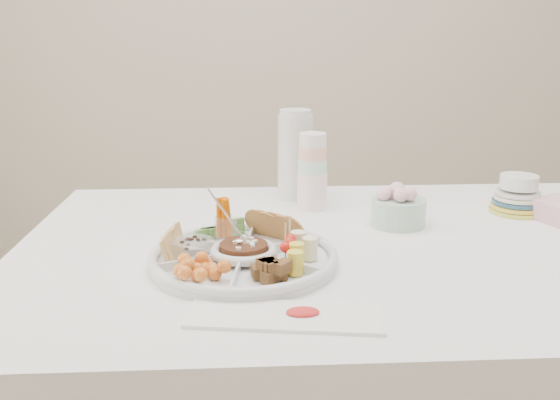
{
  "coord_description": "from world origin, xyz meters",
  "views": [
    {
      "loc": [
        -0.24,
        -1.26,
        1.22
      ],
      "look_at": [
        -0.17,
        -0.02,
        0.87
      ],
      "focal_mm": 38.0,
      "sensor_mm": 36.0,
      "label": 1
    }
  ],
  "objects": [
    {
      "name": "cup_stack",
      "position": [
        -0.06,
        0.28,
        0.87
      ],
      "size": [
        0.1,
        0.1,
        0.22
      ],
      "primitive_type": "cylinder",
      "rotation": [
        0.0,
        0.0,
        0.31
      ],
      "color": "white",
      "rests_on": "dining_table"
    },
    {
      "name": "cherries",
      "position": [
        -0.33,
        -0.22,
        0.79
      ],
      "size": [
        0.15,
        0.15,
        0.05
      ],
      "primitive_type": null,
      "rotation": [
        0.0,
        0.0,
        0.4
      ],
      "color": "orange",
      "rests_on": "party_tray"
    },
    {
      "name": "flower_bowl",
      "position": [
        0.13,
        0.12,
        0.81
      ],
      "size": [
        0.14,
        0.14,
        0.1
      ],
      "primitive_type": "cylinder",
      "rotation": [
        0.0,
        0.0,
        0.02
      ],
      "color": "#8AC6AC",
      "rests_on": "dining_table"
    },
    {
      "name": "pita_raisins",
      "position": [
        -0.38,
        -0.1,
        0.8
      ],
      "size": [
        0.15,
        0.15,
        0.06
      ],
      "primitive_type": null,
      "rotation": [
        0.0,
        0.0,
        0.4
      ],
      "color": "tan",
      "rests_on": "party_tray"
    },
    {
      "name": "bean_dip",
      "position": [
        -0.25,
        -0.12,
        0.79
      ],
      "size": [
        0.13,
        0.13,
        0.04
      ],
      "primitive_type": "cylinder",
      "rotation": [
        0.0,
        0.0,
        0.4
      ],
      "color": "#352013",
      "rests_on": "party_tray"
    },
    {
      "name": "plate_stack",
      "position": [
        0.47,
        0.21,
        0.8
      ],
      "size": [
        0.15,
        0.15,
        0.09
      ],
      "primitive_type": "cylinder",
      "rotation": [
        0.0,
        0.0,
        -0.06
      ],
      "color": "gold",
      "rests_on": "dining_table"
    },
    {
      "name": "banana_tomato",
      "position": [
        -0.12,
        -0.14,
        0.82
      ],
      "size": [
        0.13,
        0.13,
        0.08
      ],
      "primitive_type": null,
      "rotation": [
        0.0,
        0.0,
        0.4
      ],
      "color": "#F3EB65",
      "rests_on": "party_tray"
    },
    {
      "name": "carrot_cucumber",
      "position": [
        -0.3,
        -0.0,
        0.82
      ],
      "size": [
        0.13,
        0.13,
        0.09
      ],
      "primitive_type": null,
      "rotation": [
        0.0,
        0.0,
        0.4
      ],
      "color": "#CF5A00",
      "rests_on": "party_tray"
    },
    {
      "name": "party_tray",
      "position": [
        -0.25,
        -0.12,
        0.78
      ],
      "size": [
        0.5,
        0.5,
        0.04
      ],
      "primitive_type": "cylinder",
      "rotation": [
        0.0,
        0.0,
        0.4
      ],
      "color": "silver",
      "rests_on": "dining_table"
    },
    {
      "name": "dining_table",
      "position": [
        0.0,
        0.0,
        0.38
      ],
      "size": [
        1.52,
        1.02,
        0.76
      ],
      "primitive_type": "cube",
      "color": "white",
      "rests_on": "floor"
    },
    {
      "name": "placemat",
      "position": [
        -0.18,
        -0.36,
        0.76
      ],
      "size": [
        0.34,
        0.15,
        0.01
      ],
      "primitive_type": "cube",
      "rotation": [
        0.0,
        0.0,
        -0.14
      ],
      "color": "silver",
      "rests_on": "dining_table"
    },
    {
      "name": "thermos",
      "position": [
        -0.1,
        0.39,
        0.89
      ],
      "size": [
        0.12,
        0.12,
        0.26
      ],
      "primitive_type": "cylinder",
      "rotation": [
        0.0,
        0.0,
        -0.28
      ],
      "color": "silver",
      "rests_on": "dining_table"
    },
    {
      "name": "wall_back",
      "position": [
        0.0,
        2.0,
        1.35
      ],
      "size": [
        4.0,
        0.02,
        2.7
      ],
      "primitive_type": "cube",
      "color": "beige",
      "rests_on": "ground"
    },
    {
      "name": "granola_chunks",
      "position": [
        -0.2,
        -0.24,
        0.79
      ],
      "size": [
        0.12,
        0.12,
        0.04
      ],
      "primitive_type": null,
      "rotation": [
        0.0,
        0.0,
        0.4
      ],
      "color": "#402718",
      "rests_on": "party_tray"
    },
    {
      "name": "tortillas",
      "position": [
        -0.17,
        -0.02,
        0.8
      ],
      "size": [
        0.12,
        0.12,
        0.05
      ],
      "primitive_type": null,
      "rotation": [
        0.0,
        0.0,
        0.4
      ],
      "color": "#A86F27",
      "rests_on": "party_tray"
    }
  ]
}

